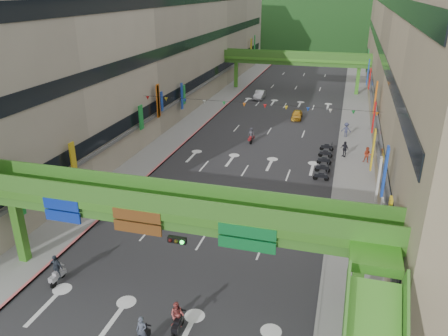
# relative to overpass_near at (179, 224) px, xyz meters

# --- Properties ---
(road_slab) EXTENTS (18.00, 140.00, 0.02)m
(road_slab) POSITION_rel_overpass_near_xyz_m (-0.93, 44.62, -5.20)
(road_slab) COLOR #28282B
(road_slab) RESTS_ON ground
(sidewalk_left) EXTENTS (4.00, 140.00, 0.15)m
(sidewalk_left) POSITION_rel_overpass_near_xyz_m (-11.93, 44.62, -5.13)
(sidewalk_left) COLOR gray
(sidewalk_left) RESTS_ON ground
(sidewalk_right) EXTENTS (4.00, 140.00, 0.15)m
(sidewalk_right) POSITION_rel_overpass_near_xyz_m (10.07, 44.62, -5.13)
(sidewalk_right) COLOR gray
(sidewalk_right) RESTS_ON ground
(curb_left) EXTENTS (0.20, 140.00, 0.18)m
(curb_left) POSITION_rel_overpass_near_xyz_m (-10.03, 44.62, -5.12)
(curb_left) COLOR #CC5959
(curb_left) RESTS_ON ground
(curb_right) EXTENTS (0.20, 140.00, 0.18)m
(curb_right) POSITION_rel_overpass_near_xyz_m (8.17, 44.62, -5.12)
(curb_right) COLOR gray
(curb_right) RESTS_ON ground
(building_row_left) EXTENTS (12.80, 95.00, 19.00)m
(building_row_left) POSITION_rel_overpass_near_xyz_m (-19.86, 44.62, 4.25)
(building_row_left) COLOR #9E937F
(building_row_left) RESTS_ON ground
(building_row_right) EXTENTS (12.80, 95.00, 19.00)m
(building_row_right) POSITION_rel_overpass_near_xyz_m (18.00, 44.62, 4.25)
(building_row_right) COLOR gray
(building_row_right) RESTS_ON ground
(overpass_near) EXTENTS (28.00, 12.27, 7.10)m
(overpass_near) POSITION_rel_overpass_near_xyz_m (0.00, 0.00, 0.00)
(overpass_near) COLOR #4C9E2D
(overpass_near) RESTS_ON ground
(overpass_far) EXTENTS (28.00, 2.20, 7.10)m
(overpass_far) POSITION_rel_overpass_near_xyz_m (-0.93, 59.62, 0.20)
(overpass_far) COLOR #4C9E2D
(overpass_far) RESTS_ON ground
(hill_left) EXTENTS (168.00, 140.00, 112.00)m
(hill_left) POSITION_rel_overpass_near_xyz_m (-15.93, 154.62, -5.21)
(hill_left) COLOR #1C4419
(hill_left) RESTS_ON ground
(hill_right) EXTENTS (208.00, 176.00, 128.00)m
(hill_right) POSITION_rel_overpass_near_xyz_m (24.07, 174.62, -5.21)
(hill_right) COLOR #1C4419
(hill_right) RESTS_ON ground
(bunting_string) EXTENTS (26.00, 0.36, 0.47)m
(bunting_string) POSITION_rel_overpass_near_xyz_m (-0.93, 24.62, 0.75)
(bunting_string) COLOR black
(bunting_string) RESTS_ON ground
(scooter_rider_near) EXTENTS (0.59, 1.60, 1.97)m
(scooter_rider_near) POSITION_rel_overpass_near_xyz_m (-0.57, -4.38, -4.30)
(scooter_rider_near) COLOR black
(scooter_rider_near) RESTS_ON ground
(scooter_rider_mid) EXTENTS (0.82, 1.60, 1.95)m
(scooter_rider_mid) POSITION_rel_overpass_near_xyz_m (0.78, -2.78, -4.21)
(scooter_rider_mid) COLOR black
(scooter_rider_mid) RESTS_ON ground
(scooter_rider_left) EXTENTS (1.04, 1.60, 2.07)m
(scooter_rider_left) POSITION_rel_overpass_near_xyz_m (-8.27, -0.85, -4.17)
(scooter_rider_left) COLOR #9F9DA5
(scooter_rider_left) RESTS_ON ground
(scooter_rider_far) EXTENTS (0.85, 1.59, 1.94)m
(scooter_rider_far) POSITION_rel_overpass_near_xyz_m (-2.26, 29.44, -4.24)
(scooter_rider_far) COLOR maroon
(scooter_rider_far) RESTS_ON ground
(parked_scooter_row) EXTENTS (1.60, 9.35, 1.08)m
(parked_scooter_row) POSITION_rel_overpass_near_xyz_m (6.87, 24.62, -4.68)
(parked_scooter_row) COLOR black
(parked_scooter_row) RESTS_ON ground
(car_silver) EXTENTS (1.51, 4.27, 1.40)m
(car_silver) POSITION_rel_overpass_near_xyz_m (-5.79, 52.09, -4.50)
(car_silver) COLOR #B8BAC1
(car_silver) RESTS_ON ground
(car_yellow) EXTENTS (1.63, 3.75, 1.26)m
(car_yellow) POSITION_rel_overpass_near_xyz_m (1.86, 41.38, -4.58)
(car_yellow) COLOR gold
(car_yellow) RESTS_ON ground
(pedestrian_red) EXTENTS (0.95, 0.80, 1.74)m
(pedestrian_red) POSITION_rel_overpass_near_xyz_m (11.27, 26.11, -4.34)
(pedestrian_red) COLOR #B83F23
(pedestrian_red) RESTS_ON ground
(pedestrian_dark) EXTENTS (1.08, 0.99, 1.78)m
(pedestrian_dark) POSITION_rel_overpass_near_xyz_m (8.87, 27.30, -4.32)
(pedestrian_dark) COLOR black
(pedestrian_dark) RESTS_ON ground
(pedestrian_blue) EXTENTS (0.86, 0.57, 1.82)m
(pedestrian_blue) POSITION_rel_overpass_near_xyz_m (8.87, 34.62, -4.29)
(pedestrian_blue) COLOR #393D5C
(pedestrian_blue) RESTS_ON ground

